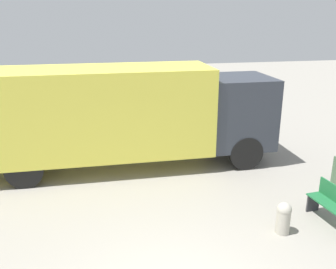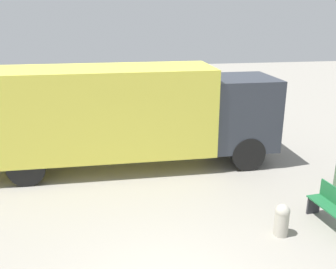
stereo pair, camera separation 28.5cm
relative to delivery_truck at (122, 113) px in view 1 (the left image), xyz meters
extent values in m
cube|color=#EAE04C|center=(-0.89, 0.00, 0.07)|extent=(7.20, 2.22, 2.64)
cube|color=#333842|center=(3.74, 0.01, -0.13)|extent=(2.07, 2.12, 2.25)
cylinder|color=black|center=(3.74, 0.95, -1.25)|extent=(1.07, 0.28, 1.07)
cylinder|color=black|center=(3.75, -0.93, -1.25)|extent=(1.07, 0.28, 1.07)
cylinder|color=black|center=(-2.87, 0.94, -1.25)|extent=(1.07, 0.28, 1.07)
cylinder|color=black|center=(-2.86, -0.95, -1.25)|extent=(1.07, 0.28, 1.07)
cube|color=#1E6638|center=(4.45, -4.52, -1.31)|extent=(0.55, 1.64, 0.04)
cube|color=#2D2D33|center=(4.38, -3.77, -1.56)|extent=(0.34, 0.08, 0.45)
cylinder|color=#B2AD9E|center=(3.18, -4.52, -1.49)|extent=(0.31, 0.31, 0.59)
sphere|color=#B2AD9E|center=(3.18, -4.52, -1.20)|extent=(0.33, 0.33, 0.33)
camera|label=1|loc=(-0.78, -11.21, 2.96)|focal=40.00mm
camera|label=2|loc=(-0.50, -11.26, 2.96)|focal=40.00mm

